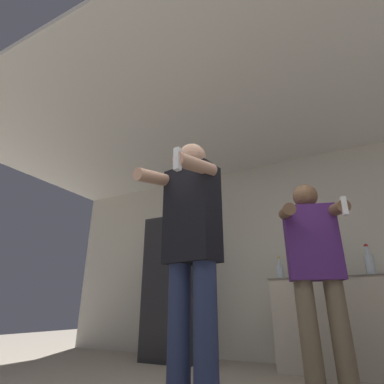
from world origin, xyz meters
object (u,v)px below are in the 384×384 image
object	(u,v)px
bottle_brown_liquor	(324,266)
person_man_side	(316,266)
refrigerator	(178,286)
bottle_amber_bourbon	(280,271)
bottle_clear_vodka	(305,269)
bottle_red_label	(370,264)
person_woman_foreground	(191,248)
bottle_green_wine	(294,269)

from	to	relation	value
bottle_brown_liquor	person_man_side	xyz separation A→B (m)	(0.01, -1.03, -0.12)
refrigerator	person_man_side	size ratio (longest dim) A/B	1.09
bottle_brown_liquor	bottle_amber_bourbon	world-z (taller)	bottle_brown_liquor
bottle_clear_vodka	bottle_red_label	size ratio (longest dim) A/B	0.88
refrigerator	person_woman_foreground	size ratio (longest dim) A/B	1.02
bottle_brown_liquor	bottle_red_label	world-z (taller)	bottle_brown_liquor
bottle_amber_bourbon	person_woman_foreground	world-z (taller)	person_woman_foreground
bottle_amber_bourbon	person_man_side	world-z (taller)	person_man_side
bottle_green_wine	bottle_amber_bourbon	bearing A→B (deg)	180.00
person_woman_foreground	bottle_amber_bourbon	bearing A→B (deg)	85.36
bottle_brown_liquor	refrigerator	bearing A→B (deg)	-179.32
person_woman_foreground	refrigerator	bearing A→B (deg)	122.11
bottle_clear_vodka	person_man_side	size ratio (longest dim) A/B	0.18
refrigerator	bottle_clear_vodka	world-z (taller)	refrigerator
person_woman_foreground	bottle_green_wine	bearing A→B (deg)	80.75
bottle_green_wine	bottle_amber_bourbon	xyz separation A→B (m)	(-0.16, 0.00, -0.01)
bottle_clear_vodka	bottle_amber_bourbon	distance (m)	0.28
bottle_green_wine	person_man_side	distance (m)	1.09
person_man_side	refrigerator	bearing A→B (deg)	151.44
bottle_clear_vodka	bottle_green_wine	xyz separation A→B (m)	(-0.12, -0.00, 0.00)
bottle_clear_vodka	bottle_amber_bourbon	xyz separation A→B (m)	(-0.28, -0.00, -0.01)
bottle_brown_liquor	bottle_green_wine	bearing A→B (deg)	180.00
person_man_side	person_woman_foreground	bearing A→B (deg)	-125.52
bottle_clear_vodka	bottle_green_wine	distance (m)	0.12
bottle_clear_vodka	bottle_brown_liquor	world-z (taller)	bottle_brown_liquor
refrigerator	person_woman_foreground	xyz separation A→B (m)	(1.20, -1.92, 0.09)
bottle_green_wine	person_man_side	xyz separation A→B (m)	(0.33, -1.03, -0.10)
person_man_side	bottle_clear_vodka	bearing A→B (deg)	101.83
bottle_clear_vodka	person_woman_foreground	world-z (taller)	person_woman_foreground
bottle_brown_liquor	person_man_side	bearing A→B (deg)	-89.18
refrigerator	bottle_red_label	bearing A→B (deg)	0.55
refrigerator	person_man_side	bearing A→B (deg)	-28.56
person_woman_foreground	person_man_side	bearing A→B (deg)	54.48
bottle_green_wine	person_man_side	bearing A→B (deg)	-72.07
bottle_brown_liquor	person_woman_foreground	size ratio (longest dim) A/B	0.20
bottle_brown_liquor	person_woman_foreground	distance (m)	2.04
bottle_amber_bourbon	bottle_red_label	xyz separation A→B (m)	(0.92, 0.00, 0.03)
bottle_amber_bourbon	bottle_red_label	size ratio (longest dim) A/B	0.80
refrigerator	bottle_green_wine	distance (m)	1.53
bottle_amber_bourbon	person_woman_foreground	size ratio (longest dim) A/B	0.15
bottle_clear_vodka	person_man_side	xyz separation A→B (m)	(0.22, -1.03, -0.09)
bottle_clear_vodka	bottle_green_wine	size ratio (longest dim) A/B	1.07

